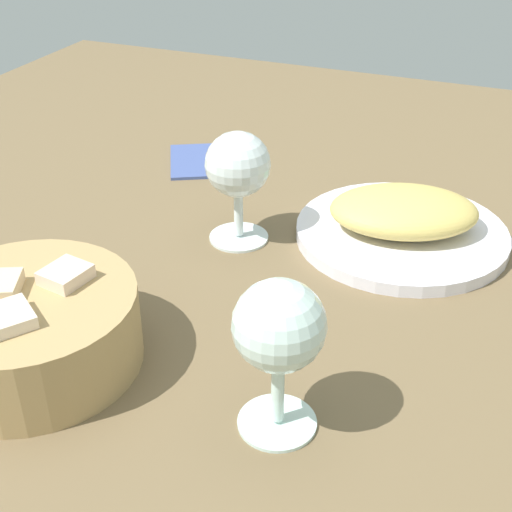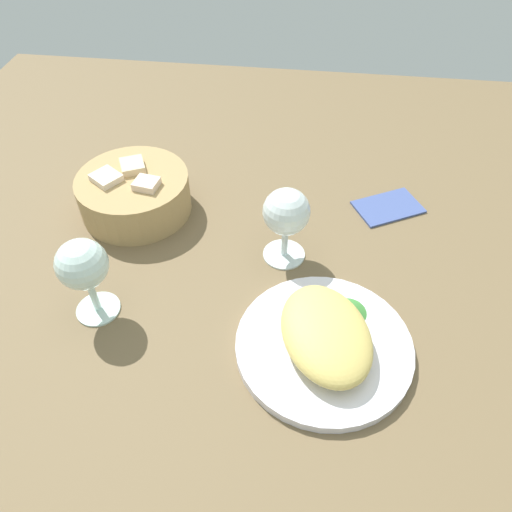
{
  "view_description": "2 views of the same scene",
  "coord_description": "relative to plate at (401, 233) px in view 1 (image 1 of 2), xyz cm",
  "views": [
    {
      "loc": [
        -21.81,
        57.35,
        39.44
      ],
      "look_at": [
        0.67,
        2.47,
        3.23
      ],
      "focal_mm": 49.95,
      "sensor_mm": 36.0,
      "label": 1
    },
    {
      "loc": [
        -47.76,
        -7.62,
        55.06
      ],
      "look_at": [
        0.57,
        -1.45,
        4.7
      ],
      "focal_mm": 34.45,
      "sensor_mm": 36.0,
      "label": 2
    }
  ],
  "objects": [
    {
      "name": "omelette",
      "position": [
        -0.0,
        -0.0,
        2.81
      ],
      "size": [
        18.83,
        15.88,
        4.22
      ],
      "primitive_type": "ellipsoid",
      "rotation": [
        0.0,
        0.0,
        0.35
      ],
      "color": "#D3BA60",
      "rests_on": "plate"
    },
    {
      "name": "wine_glass_far",
      "position": [
        2.58,
        31.69,
        8.0
      ],
      "size": [
        6.79,
        6.79,
        12.79
      ],
      "color": "silver",
      "rests_on": "ground_plane"
    },
    {
      "name": "ground_plane",
      "position": [
        10.77,
        11.85,
        -1.7
      ],
      "size": [
        140.0,
        140.0,
        2.0
      ],
      "primitive_type": "cube",
      "color": "brown"
    },
    {
      "name": "folded_napkin",
      "position": [
        30.17,
        -10.15,
        -0.3
      ],
      "size": [
        11.37,
        13.0,
        0.8
      ],
      "primitive_type": "cube",
      "rotation": [
        0.0,
        0.0,
        2.06
      ],
      "color": "#425492",
      "rests_on": "ground_plane"
    },
    {
      "name": "lettuce_garnish",
      "position": [
        5.47,
        -3.14,
        1.38
      ],
      "size": [
        5.03,
        5.03,
        1.37
      ],
      "primitive_type": "cone",
      "color": "#3C8436",
      "rests_on": "plate"
    },
    {
      "name": "bread_basket",
      "position": [
        24.39,
        32.58,
        2.84
      ],
      "size": [
        18.43,
        18.43,
        7.91
      ],
      "color": "tan",
      "rests_on": "ground_plane"
    },
    {
      "name": "plate",
      "position": [
        0.0,
        0.0,
        0.0
      ],
      "size": [
        23.17,
        23.17,
        1.4
      ],
      "primitive_type": "cylinder",
      "color": "white",
      "rests_on": "ground_plane"
    },
    {
      "name": "wine_glass_near",
      "position": [
        16.62,
        6.67,
        7.56
      ],
      "size": [
        6.98,
        6.98,
        12.42
      ],
      "color": "silver",
      "rests_on": "ground_plane"
    }
  ]
}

